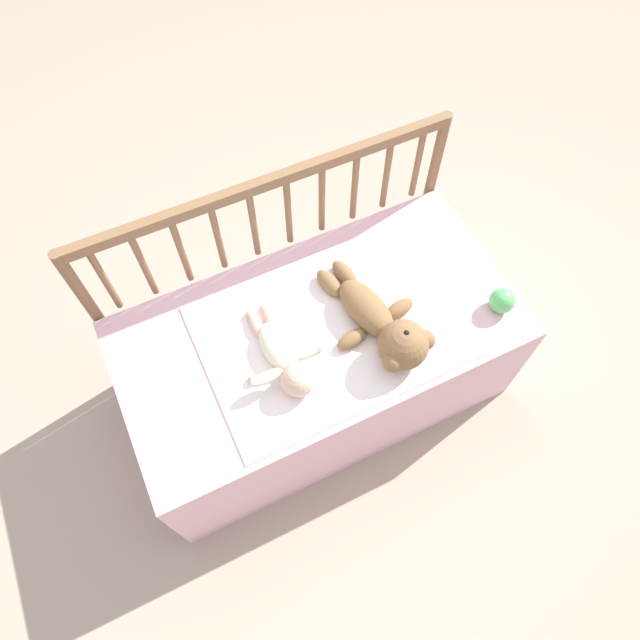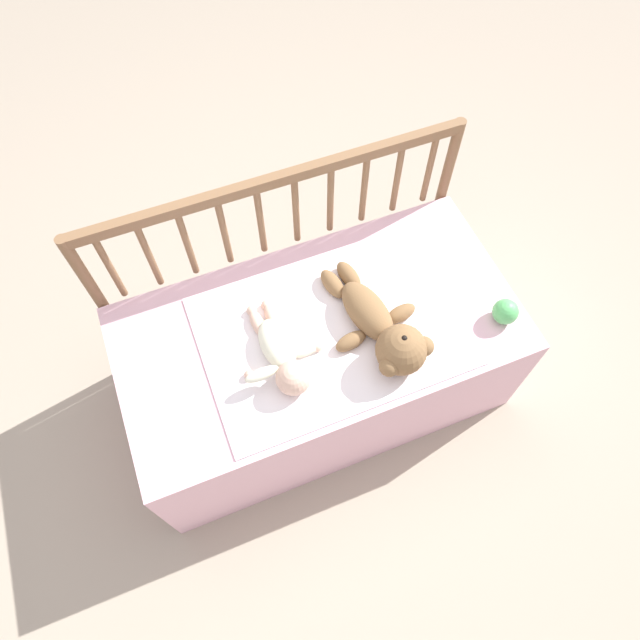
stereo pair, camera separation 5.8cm
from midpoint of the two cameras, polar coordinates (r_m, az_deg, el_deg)
ground_plane at (r=2.20m, az=-0.85°, el=-6.67°), size 12.00×12.00×0.00m
crib_mattress at (r=1.99m, az=-0.94°, el=-4.04°), size 1.27×0.65×0.47m
crib_rail at (r=1.88m, az=-5.71°, el=9.15°), size 1.27×0.04×0.80m
blanket at (r=1.77m, az=0.18°, el=-1.01°), size 0.80×0.56×0.01m
teddy_bear at (r=1.72m, az=5.43°, el=-0.60°), size 0.29×0.46×0.16m
baby at (r=1.69m, az=-4.58°, el=-3.70°), size 0.26×0.35×0.10m
toy_ball at (r=1.86m, az=16.89°, el=1.83°), size 0.08×0.08×0.08m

